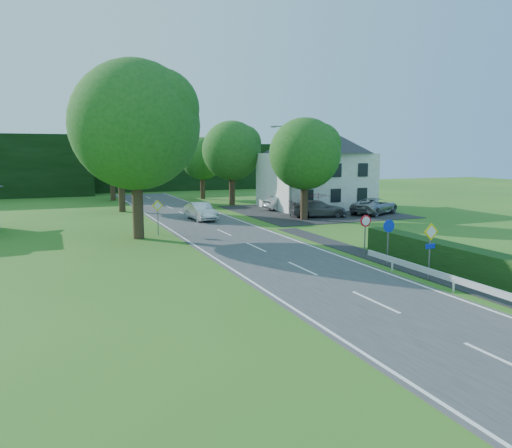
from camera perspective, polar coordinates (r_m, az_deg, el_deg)
name	(u,v)px	position (r m, az deg, el deg)	size (l,w,h in m)	color
ground	(507,364)	(15.62, 26.78, -14.09)	(160.00, 160.00, 0.00)	#28621C
road	(244,242)	(31.87, -1.36, -2.07)	(7.00, 80.00, 0.04)	#3B3B3D
parking_pad	(312,212)	(48.57, 6.41, 1.43)	(14.00, 16.00, 0.04)	black
line_edge_left	(195,245)	(30.88, -7.01, -2.41)	(0.12, 80.00, 0.01)	white
line_edge_right	(290,238)	(33.15, 3.90, -1.64)	(0.12, 80.00, 0.01)	white
line_centre	(244,242)	(31.87, -1.36, -2.02)	(0.12, 80.00, 0.01)	white
tree_main	(136,150)	(33.70, -13.57, 8.18)	(9.40, 9.40, 11.64)	#1A4E17
tree_left_far	(121,167)	(49.71, -15.21, 6.29)	(7.00, 7.00, 8.58)	#1A4E17
tree_right_far	(232,163)	(54.44, -2.78, 6.97)	(7.40, 7.40, 9.09)	#1A4E17
tree_left_back	(112,167)	(61.69, -16.15, 6.33)	(6.60, 6.60, 8.07)	#1A4E17
tree_right_back	(202,168)	(61.77, -6.15, 6.37)	(6.20, 6.20, 7.56)	#1A4E17
tree_right_mid	(305,169)	(42.20, 5.58, 6.24)	(7.00, 7.00, 8.58)	#1A4E17
treeline_right	(186,167)	(77.74, -8.03, 6.49)	(30.00, 5.00, 7.00)	black
house_white	(316,165)	(51.85, 6.84, 6.71)	(10.60, 8.40, 8.60)	silver
streetlight	(289,167)	(43.78, 3.84, 6.56)	(2.03, 0.18, 8.00)	slate
sign_priority_right	(431,241)	(23.53, 19.32, -1.81)	(0.78, 0.09, 2.59)	slate
sign_roundabout	(388,233)	(25.83, 14.90, -1.04)	(0.64, 0.08, 2.37)	slate
sign_speed_limit	(365,226)	(27.41, 12.40, -0.23)	(0.64, 0.11, 2.37)	slate
sign_priority_left	(158,210)	(35.15, -11.17, 1.54)	(0.78, 0.09, 2.44)	slate
moving_car	(201,211)	(42.27, -6.36, 1.46)	(1.56, 4.46, 1.47)	silver
motorcycle	(212,214)	(42.02, -5.08, 1.19)	(0.74, 2.12, 1.12)	black
parked_car_red	(312,207)	(45.81, 6.46, 1.90)	(1.60, 3.97, 1.35)	maroon
parked_car_silver_a	(285,202)	(49.57, 3.31, 2.47)	(1.54, 4.41, 1.45)	#A4A3A8
parked_car_grey	(318,209)	(44.43, 7.11, 1.76)	(2.05, 5.04, 1.46)	#545359
parked_car_silver_b	(375,206)	(47.30, 13.41, 2.02)	(2.50, 5.41, 1.50)	#99989F
parasol	(319,204)	(45.95, 7.16, 2.32)	(2.19, 2.23, 2.01)	#A30D26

